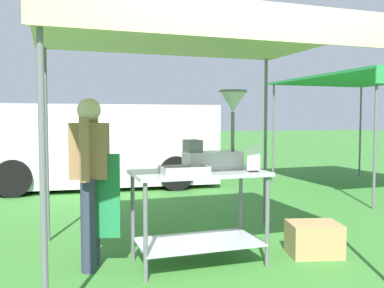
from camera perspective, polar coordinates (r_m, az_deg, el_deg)
ground_plane at (r=9.23m, az=-9.45°, el=-5.44°), size 70.00×70.00×0.00m
stall_canopy at (r=4.23m, az=0.45°, el=13.93°), size 3.01×2.43×2.27m
donut_cart at (r=4.14m, az=0.88°, el=-7.26°), size 1.28×0.70×0.91m
donut_tray at (r=3.90m, az=-0.99°, el=-3.72°), size 0.44×0.26×0.07m
donut_fryer at (r=4.24m, az=3.53°, el=0.66°), size 0.64×0.28×0.80m
menu_sign at (r=4.06m, az=8.32°, el=-2.25°), size 0.13×0.05×0.25m
vendor at (r=4.08m, az=-13.55°, el=-3.91°), size 0.47×0.53×1.61m
supply_crate at (r=4.67m, az=16.15°, el=-12.21°), size 0.60×0.51×0.34m
van_white at (r=9.09m, az=-12.87°, el=-0.05°), size 4.99×2.39×1.69m
neighbour_tent at (r=9.13m, az=22.83°, el=7.87°), size 2.60×3.38×2.23m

